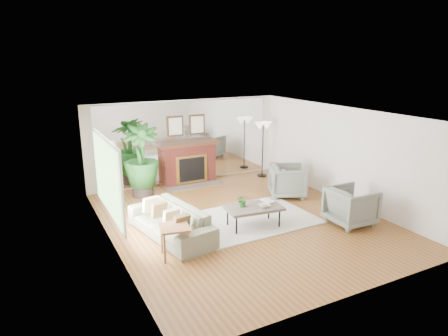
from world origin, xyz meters
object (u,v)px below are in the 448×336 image
floor_lamp (263,130)px  potted_ficus (141,158)px  fireplace (189,162)px  armchair_front (351,206)px  coffee_table (254,208)px  armchair_back (288,181)px  side_table (174,231)px  sofa (171,222)px

floor_lamp → potted_ficus: bearing=-178.5°
fireplace → armchair_front: size_ratio=2.16×
armchair_front → floor_lamp: bearing=-2.2°
fireplace → coffee_table: bearing=-89.9°
fireplace → armchair_back: bearing=-50.2°
coffee_table → potted_ficus: (-1.60, 3.23, 0.61)m
coffee_table → armchair_back: armchair_back is taller
coffee_table → side_table: side_table is taller
sofa → armchair_front: size_ratio=2.41×
coffee_table → sofa: sofa is taller
sofa → armchair_back: armchair_back is taller
fireplace → side_table: (-2.05, -4.21, -0.13)m
side_table → potted_ficus: 3.78m
floor_lamp → side_table: bearing=-139.1°
armchair_back → armchair_front: size_ratio=1.01×
armchair_back → floor_lamp: 2.26m
sofa → side_table: 0.93m
armchair_front → potted_ficus: potted_ficus is taller
side_table → coffee_table: bearing=13.4°
fireplace → potted_ficus: size_ratio=1.03×
armchair_front → sofa: bearing=73.9°
fireplace → armchair_back: fireplace is taller
coffee_table → armchair_front: (2.08, -0.85, -0.03)m
side_table → floor_lamp: floor_lamp is taller
potted_ficus → sofa: bearing=-94.3°
side_table → armchair_front: bearing=-5.0°
fireplace → sofa: bearing=-118.5°
coffee_table → sofa: 1.86m
armchair_back → side_table: armchair_back is taller
fireplace → armchair_back: size_ratio=2.14×
sofa → armchair_back: size_ratio=2.39×
coffee_table → potted_ficus: 3.66m
coffee_table → floor_lamp: floor_lamp is taller
armchair_back → side_table: size_ratio=1.48×
fireplace → armchair_back: 3.05m
armchair_front → side_table: armchair_front is taller
side_table → floor_lamp: (4.41, 3.82, 0.98)m
armchair_back → potted_ficus: size_ratio=0.48×
armchair_front → armchair_back: bearing=5.1°
sofa → floor_lamp: (4.18, 2.94, 1.17)m
sofa → armchair_front: armchair_front is taller
fireplace → armchair_front: bearing=-65.5°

